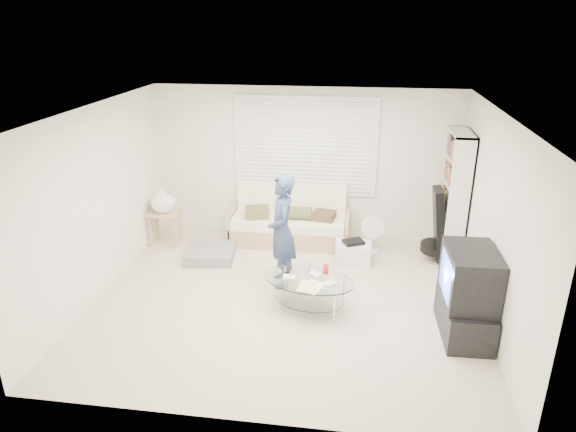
% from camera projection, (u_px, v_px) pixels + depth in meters
% --- Properties ---
extents(ground, '(5.00, 5.00, 0.00)m').
position_uv_depth(ground, '(286.00, 299.00, 6.86)').
color(ground, '#BCAF92').
rests_on(ground, ground).
extents(room_shell, '(5.02, 4.52, 2.51)m').
position_uv_depth(room_shell, '(291.00, 172.00, 6.71)').
color(room_shell, silver).
rests_on(room_shell, ground).
extents(window_blinds, '(2.32, 0.08, 1.62)m').
position_uv_depth(window_blinds, '(305.00, 147.00, 8.32)').
color(window_blinds, silver).
rests_on(window_blinds, ground).
extents(futon_sofa, '(1.96, 0.79, 0.96)m').
position_uv_depth(futon_sofa, '(289.00, 224.00, 8.50)').
color(futon_sofa, tan).
rests_on(futon_sofa, ground).
extents(grey_floor_pillow, '(0.79, 0.79, 0.16)m').
position_uv_depth(grey_floor_pillow, '(211.00, 253.00, 7.98)').
color(grey_floor_pillow, slate).
rests_on(grey_floor_pillow, ground).
extents(side_table, '(0.50, 0.40, 0.98)m').
position_uv_depth(side_table, '(163.00, 202.00, 8.26)').
color(side_table, tan).
rests_on(side_table, ground).
extents(bookshelf, '(0.31, 0.83, 1.98)m').
position_uv_depth(bookshelf, '(454.00, 197.00, 7.73)').
color(bookshelf, white).
rests_on(bookshelf, ground).
extents(guitar_case, '(0.41, 0.42, 1.14)m').
position_uv_depth(guitar_case, '(438.00, 230.00, 7.76)').
color(guitar_case, black).
rests_on(guitar_case, ground).
extents(floor_fan, '(0.38, 0.25, 0.62)m').
position_uv_depth(floor_fan, '(373.00, 231.00, 8.11)').
color(floor_fan, white).
rests_on(floor_fan, ground).
extents(storage_bin, '(0.54, 0.38, 0.37)m').
position_uv_depth(storage_bin, '(353.00, 252.00, 7.81)').
color(storage_bin, white).
rests_on(storage_bin, ground).
extents(tv_unit, '(0.57, 1.00, 1.08)m').
position_uv_depth(tv_unit, '(467.00, 294.00, 5.94)').
color(tv_unit, black).
rests_on(tv_unit, ground).
extents(coffee_table, '(1.30, 0.98, 0.56)m').
position_uv_depth(coffee_table, '(309.00, 285.00, 6.51)').
color(coffee_table, silver).
rests_on(coffee_table, ground).
extents(standing_person, '(0.52, 0.66, 1.60)m').
position_uv_depth(standing_person, '(282.00, 231.00, 6.97)').
color(standing_person, navy).
rests_on(standing_person, ground).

